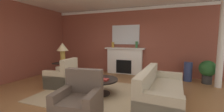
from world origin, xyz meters
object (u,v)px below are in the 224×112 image
Objects in this scene: table_lamp at (63,49)px; vase_mantel_left at (113,45)px; fireplace at (124,61)px; armchair_near_window at (62,78)px; vase_mantel_right at (136,45)px; vase_tall_corner at (188,72)px; sofa at (160,93)px; side_table at (63,70)px; coffee_table at (100,83)px; mantel_mirror at (125,35)px; potted_plant at (208,70)px; armchair_facing_fireplace at (79,104)px.

table_lamp is 3.03× the size of vase_mantel_left.
fireplace is 2.92m from armchair_near_window.
vase_mantel_right is (0.55, -0.05, 0.78)m from fireplace.
armchair_near_window is at bearing -53.40° from table_lamp.
vase_mantel_left is (-3.12, 0.25, 0.97)m from vase_tall_corner.
sofa is 3.67m from side_table.
vase_tall_corner reaches higher than coffee_table.
mantel_mirror is 0.59× the size of sofa.
vase_mantel_left is (1.33, 1.87, 0.10)m from table_lamp.
side_table is at bearing 158.23° from coffee_table.
vase_mantel_right is at bearing -17.18° from mantel_mirror.
potted_plant is (3.17, -0.44, -0.08)m from fireplace.
sofa is at bearing -109.72° from vase_tall_corner.
vase_tall_corner is 0.87× the size of potted_plant.
armchair_near_window is 1.47m from coffee_table.
table_lamp is at bearing -163.69° from potted_plant.
mantel_mirror is 4.40m from armchair_facing_fireplace.
vase_mantel_right is 2.79m from potted_plant.
fireplace is at bearing 45.62° from table_lamp.
side_table is at bearing -134.38° from fireplace.
coffee_table is 1.33× the size of table_lamp.
fireplace reaches higher than sofa.
potted_plant reaches higher than side_table.
fireplace is 2.70m from coffee_table.
side_table is at bearing 90.00° from table_lamp.
armchair_near_window reaches higher than side_table.
armchair_facing_fireplace is 1.34m from coffee_table.
table_lamp is 5.32m from potted_plant.
armchair_near_window is (-1.42, -2.66, -1.48)m from mantel_mirror.
coffee_table is 3.49× the size of vase_mantel_right.
armchair_near_window is (-3.09, 0.28, 0.01)m from sofa.
armchair_near_window is 2.83m from vase_mantel_left.
vase_mantel_left is (1.33, 1.87, 0.93)m from side_table.
fireplace is at bearing 5.14° from vase_mantel_left.
vase_mantel_left reaches higher than potted_plant.
vase_tall_corner is 0.63m from potted_plant.
table_lamp reaches higher than vase_tall_corner.
mantel_mirror is 3.69m from sofa.
potted_plant is (2.62, -0.39, -0.85)m from vase_mantel_right.
fireplace is 6.28× the size of vase_mantel_right.
sofa is 2.99× the size of vase_tall_corner.
coffee_table is at bearing -21.77° from table_lamp.
mantel_mirror is 1.77× the size of vase_tall_corner.
vase_mantel_right is (-1.12, 2.77, 1.05)m from sofa.
side_table is (-2.08, 2.10, 0.09)m from armchair_facing_fireplace.
sofa is 3.69m from vase_mantel_left.
vase_mantel_left is (-0.55, -0.17, -0.46)m from mantel_mirror.
vase_mantel_left is 0.30× the size of potted_plant.
mantel_mirror is 3.47m from potted_plant.
armchair_near_window is at bearing -128.36° from vase_mantel_right.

